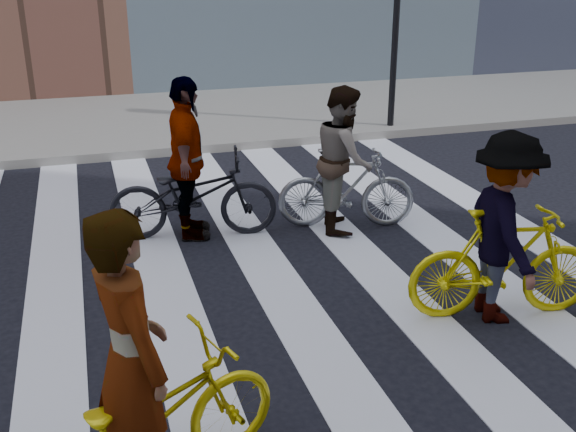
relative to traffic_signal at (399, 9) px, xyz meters
name	(u,v)px	position (x,y,z in m)	size (l,w,h in m)	color
ground	(223,288)	(-4.40, -5.32, -2.28)	(100.00, 100.00, 0.00)	black
sidewalk_far	(145,121)	(-4.40, 2.18, -2.20)	(100.00, 5.00, 0.15)	gray
zebra_crosswalk	(223,288)	(-4.40, -5.32, -2.27)	(8.25, 10.00, 0.01)	silver
traffic_signal	(399,9)	(0.00, 0.00, 0.00)	(0.22, 0.42, 3.33)	black
bike_yellow_left	(146,424)	(-5.42, -7.87, -1.80)	(0.63, 1.82, 0.95)	#D5C00B
bike_silver_mid	(346,188)	(-2.58, -4.11, -1.77)	(0.47, 1.68, 1.01)	#999DA2
bike_yellow_right	(504,263)	(-2.03, -6.62, -1.74)	(0.50, 1.79, 1.07)	yellow
bike_dark_rear	(193,196)	(-4.44, -3.87, -1.76)	(0.69, 1.98, 1.04)	black
rider_left	(131,359)	(-5.47, -7.87, -1.33)	(0.70, 0.46, 1.91)	slate
rider_mid	(344,159)	(-2.63, -4.11, -1.40)	(0.86, 0.67, 1.77)	slate
rider_right	(504,229)	(-2.08, -6.62, -1.39)	(1.15, 0.66, 1.77)	slate
rider_rear	(187,160)	(-4.49, -3.87, -1.32)	(1.13, 0.47, 1.93)	slate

